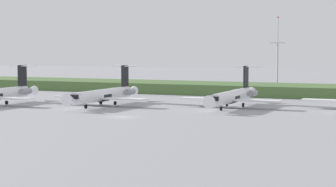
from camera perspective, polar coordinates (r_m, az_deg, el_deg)
ground_plane at (r=143.96m, az=1.25°, el=-0.98°), size 500.00×500.00×0.00m
grass_berm at (r=175.73m, az=5.48°, el=0.45°), size 320.00×20.00×3.04m
regional_jet_third at (r=140.57m, az=-6.02°, el=-0.09°), size 22.81×31.00×9.00m
regional_jet_fourth at (r=136.12m, az=6.08°, el=-0.23°), size 22.81×31.00×9.00m
antenna_mast at (r=185.21m, az=10.23°, el=3.04°), size 4.40×0.50×22.60m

